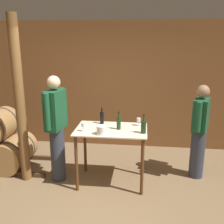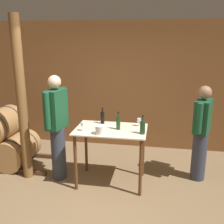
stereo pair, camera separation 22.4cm
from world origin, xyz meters
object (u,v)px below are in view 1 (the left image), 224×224
Objects in this scene: ice_bucket at (102,130)px; person_host at (199,130)px; wine_glass_near_center at (139,120)px; wine_glass_near_left at (83,125)px; wooden_post at (20,102)px; person_visitor_with_scarf at (56,127)px; wine_bottle_center at (143,127)px; wine_bottle_far_left at (102,117)px; wine_bottle_left at (119,122)px.

ice_bucket is 1.69m from person_host.
wine_glass_near_left is at bearing -155.92° from wine_glass_near_center.
wooden_post is 1.52× the size of person_visitor_with_scarf.
wine_bottle_center is 0.92m from wine_glass_near_left.
wooden_post is 1.93m from wine_glass_near_center.
wine_bottle_center is (1.97, -0.08, -0.30)m from wooden_post.
person_host is at bearing 16.08° from wine_glass_near_left.
wooden_post is 1.99m from wine_bottle_center.
wine_bottle_far_left is at bearing 61.32° from wine_glass_near_left.
wine_bottle_center reaches higher than wine_bottle_far_left.
person_visitor_with_scarf is at bearing 5.16° from wooden_post.
ice_bucket is at bearing -138.88° from wine_glass_near_center.
person_visitor_with_scarf is (-0.71, -0.26, -0.11)m from wine_bottle_far_left.
wine_bottle_center is (0.39, -0.14, -0.01)m from wine_bottle_left.
wine_bottle_far_left is at bearing 150.78° from wine_bottle_center.
wine_bottle_center is 0.16× the size of person_visitor_with_scarf.
person_visitor_with_scarf is (-1.33, -0.22, -0.10)m from wine_glass_near_center.
wine_bottle_far_left is 0.47m from wine_glass_near_left.
wine_bottle_center is at bearing -5.34° from person_visitor_with_scarf.
ice_bucket is (-0.23, -0.26, -0.05)m from wine_bottle_left.
wine_bottle_left reaches higher than wine_bottle_far_left.
person_host is (1.86, 0.54, -0.19)m from wine_glass_near_left.
wine_bottle_far_left is 0.16× the size of person_visitor_with_scarf.
wine_bottle_center is 2.16× the size of wine_glass_near_left.
person_host reaches higher than wine_bottle_far_left.
wooden_post is at bearing 171.42° from ice_bucket.
wine_bottle_center is at bearing 11.14° from ice_bucket.
wine_bottle_left is 0.38m from wine_glass_near_center.
person_visitor_with_scarf reaches higher than wine_glass_near_left.
wine_bottle_center is at bearing -151.44° from person_host.
wine_glass_near_left is at bearing -118.68° from wine_bottle_far_left.
wine_bottle_left is 0.56m from wine_glass_near_left.
wine_bottle_center is at bearing -2.36° from wooden_post.
person_visitor_with_scarf reaches higher than wine_bottle_center.
wine_bottle_left is 1.03m from person_visitor_with_scarf.
wine_bottle_far_left is 0.40m from wine_bottle_left.
wine_glass_near_center is 0.08× the size of person_host.
ice_bucket is (0.07, -0.51, -0.04)m from wine_bottle_far_left.
wooden_post is 9.22× the size of wine_bottle_center.
wine_bottle_left is at bearing -39.43° from wine_bottle_far_left.
wine_glass_near_left is at bearing -17.88° from person_visitor_with_scarf.
wine_glass_near_center is at bearing 24.08° from wine_glass_near_left.
wooden_post reaches higher than ice_bucket.
wine_glass_near_center is at bearing 8.13° from wooden_post.
wine_glass_near_left is at bearing -163.92° from person_host.
wine_glass_near_left is 0.08× the size of person_visitor_with_scarf.
person_visitor_with_scarf is at bearing -179.77° from wine_bottle_left.
wooden_post reaches higher than person_visitor_with_scarf.
wine_bottle_left is at bearing 16.81° from wine_glass_near_left.
wine_bottle_far_left reaches higher than wine_glass_near_center.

